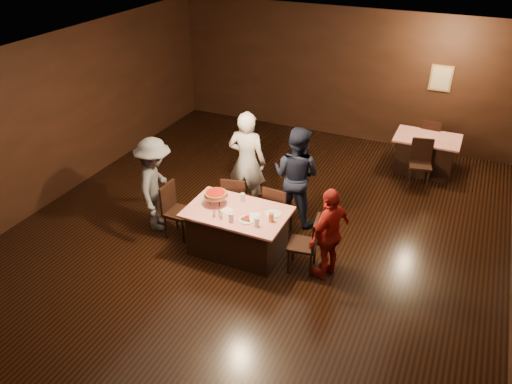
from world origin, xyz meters
TOP-DOWN VIEW (x-y plane):
  - room at (0.00, 0.01)m, footprint 10.00×10.04m
  - main_table at (-0.08, -0.25)m, footprint 1.60×1.00m
  - back_table at (2.24, 3.90)m, footprint 1.30×0.90m
  - chair_far_left at (-0.48, 0.50)m, footprint 0.50×0.50m
  - chair_far_right at (0.32, 0.50)m, footprint 0.44×0.44m
  - chair_end_left at (-1.18, -0.25)m, footprint 0.42×0.42m
  - chair_end_right at (1.02, -0.25)m, footprint 0.47×0.47m
  - chair_back_near at (2.24, 3.20)m, footprint 0.50×0.50m
  - chair_back_far at (2.24, 4.50)m, footprint 0.45×0.45m
  - diner_white_jacket at (-0.52, 1.04)m, footprint 0.73×0.52m
  - diner_navy_hoodie at (0.43, 1.01)m, footprint 0.94×0.78m
  - diner_grey_knit at (-1.65, -0.18)m, footprint 0.98×1.24m
  - diner_red_shirt at (1.41, -0.20)m, footprint 0.64×0.95m
  - pizza_stand at (-0.48, -0.20)m, footprint 0.38×0.38m
  - plate_with_slice at (0.17, -0.43)m, footprint 0.25×0.25m
  - plate_empty at (0.47, -0.10)m, footprint 0.25×0.25m
  - glass_front_left at (-0.03, -0.55)m, footprint 0.08×0.08m
  - glass_front_right at (0.37, -0.50)m, footprint 0.08×0.08m
  - glass_amber at (0.52, -0.30)m, footprint 0.08×0.08m
  - glass_back at (-0.13, 0.05)m, footprint 0.08×0.08m
  - condiments at (-0.26, -0.53)m, footprint 0.17×0.10m
  - napkin_center at (0.22, -0.25)m, footprint 0.19×0.19m
  - napkin_left at (-0.23, -0.30)m, footprint 0.21×0.21m

SIDE VIEW (x-z plane):
  - main_table at x=-0.08m, z-range 0.00..0.77m
  - back_table at x=2.24m, z-range 0.00..0.77m
  - chair_far_left at x=-0.48m, z-range 0.00..0.95m
  - chair_far_right at x=0.32m, z-range 0.00..0.95m
  - chair_end_left at x=-1.18m, z-range 0.00..0.95m
  - chair_end_right at x=1.02m, z-range 0.00..0.95m
  - chair_back_near at x=2.24m, z-range 0.00..0.95m
  - chair_back_far at x=2.24m, z-range 0.00..0.95m
  - diner_red_shirt at x=1.41m, z-range 0.00..1.49m
  - napkin_center at x=0.22m, z-range 0.77..0.78m
  - napkin_left at x=-0.23m, z-range 0.77..0.78m
  - plate_empty at x=0.47m, z-range 0.77..0.78m
  - plate_with_slice at x=0.17m, z-range 0.76..0.83m
  - condiments at x=-0.26m, z-range 0.77..0.87m
  - diner_grey_knit at x=-1.65m, z-range 0.00..1.68m
  - glass_front_left at x=-0.03m, z-range 0.77..0.91m
  - glass_front_right at x=0.37m, z-range 0.77..0.91m
  - glass_amber at x=0.52m, z-range 0.77..0.91m
  - glass_back at x=-0.13m, z-range 0.77..0.91m
  - diner_navy_hoodie at x=0.43m, z-range 0.00..1.79m
  - diner_white_jacket at x=-0.52m, z-range 0.00..1.89m
  - pizza_stand at x=-0.48m, z-range 0.84..1.06m
  - room at x=0.00m, z-range 0.63..3.65m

